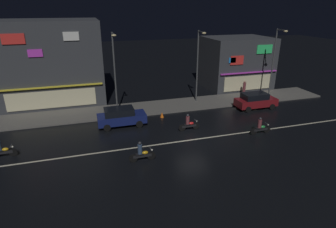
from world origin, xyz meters
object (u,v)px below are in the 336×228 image
at_px(pedestrian_on_sidewalk, 244,88).
at_px(parked_car_trailing, 121,117).
at_px(motorcycle_opposite_lane, 260,127).
at_px(parked_car_near_kerb, 256,100).
at_px(streetlamp_east, 275,59).
at_px(traffic_cone, 162,115).
at_px(motorcycle_lead, 1,150).
at_px(streetlamp_mid, 198,61).
at_px(motorcycle_trailing_far, 142,153).
at_px(motorcycle_following, 189,124).
at_px(streetlamp_west, 115,68).

bearing_deg(pedestrian_on_sidewalk, parked_car_trailing, -85.76).
xyz_separation_m(parked_car_trailing, motorcycle_opposite_lane, (10.98, -5.19, -0.24)).
bearing_deg(parked_car_trailing, parked_car_near_kerb, -178.01).
bearing_deg(streetlamp_east, traffic_cone, -171.29).
bearing_deg(parked_car_near_kerb, motorcycle_lead, -170.69).
distance_m(pedestrian_on_sidewalk, motorcycle_lead, 25.56).
relative_size(streetlamp_mid, motorcycle_trailing_far, 4.04).
bearing_deg(traffic_cone, motorcycle_trailing_far, -115.51).
bearing_deg(parked_car_near_kerb, motorcycle_following, -159.72).
bearing_deg(streetlamp_east, parked_car_near_kerb, -145.49).
xyz_separation_m(streetlamp_west, parked_car_trailing, (-0.06, -3.13, -3.82)).
relative_size(pedestrian_on_sidewalk, motorcycle_following, 0.92).
bearing_deg(motorcycle_following, motorcycle_lead, -170.53).
height_order(parked_car_trailing, traffic_cone, parked_car_trailing).
xyz_separation_m(streetlamp_east, traffic_cone, (-13.67, -2.10, -4.39)).
height_order(streetlamp_west, motorcycle_following, streetlamp_west).
height_order(motorcycle_following, motorcycle_opposite_lane, same).
distance_m(streetlamp_east, motorcycle_trailing_far, 20.13).
bearing_deg(streetlamp_mid, pedestrian_on_sidewalk, 5.17).
bearing_deg(parked_car_trailing, streetlamp_mid, -155.75).
bearing_deg(motorcycle_lead, motorcycle_opposite_lane, -3.63).
bearing_deg(motorcycle_opposite_lane, parked_car_trailing, -24.96).
xyz_separation_m(streetlamp_mid, traffic_cone, (-4.96, -3.24, -4.35)).
distance_m(streetlamp_east, pedestrian_on_sidewalk, 4.73).
distance_m(streetlamp_west, motorcycle_trailing_far, 10.59).
bearing_deg(streetlamp_mid, motorcycle_opposite_lane, -78.07).
height_order(motorcycle_lead, motorcycle_trailing_far, same).
height_order(motorcycle_opposite_lane, traffic_cone, motorcycle_opposite_lane).
bearing_deg(parked_car_trailing, motorcycle_trailing_far, 94.20).
relative_size(streetlamp_west, traffic_cone, 14.17).
bearing_deg(motorcycle_following, parked_car_trailing, 160.63).
xyz_separation_m(streetlamp_west, motorcycle_opposite_lane, (10.92, -8.32, -4.06)).
relative_size(streetlamp_east, motorcycle_lead, 4.07).
bearing_deg(traffic_cone, parked_car_trailing, -168.45).
relative_size(streetlamp_mid, streetlamp_east, 0.99).
bearing_deg(motorcycle_trailing_far, parked_car_near_kerb, -150.11).
relative_size(streetlamp_west, streetlamp_mid, 1.02).
xyz_separation_m(parked_car_near_kerb, motorcycle_following, (-8.73, -3.23, -0.24)).
distance_m(streetlamp_east, motorcycle_lead, 27.70).
bearing_deg(motorcycle_opposite_lane, pedestrian_on_sidewalk, -113.51).
height_order(parked_car_near_kerb, motorcycle_trailing_far, parked_car_near_kerb).
relative_size(pedestrian_on_sidewalk, motorcycle_lead, 0.92).
bearing_deg(parked_car_near_kerb, parked_car_trailing, -178.01).
height_order(streetlamp_mid, motorcycle_opposite_lane, streetlamp_mid).
distance_m(streetlamp_mid, motorcycle_opposite_lane, 10.27).
relative_size(parked_car_trailing, motorcycle_lead, 2.26).
bearing_deg(motorcycle_opposite_lane, motorcycle_lead, -5.06).
distance_m(pedestrian_on_sidewalk, motorcycle_opposite_lane, 10.75).
height_order(parked_car_trailing, motorcycle_lead, parked_car_trailing).
relative_size(streetlamp_west, parked_car_near_kerb, 1.81).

